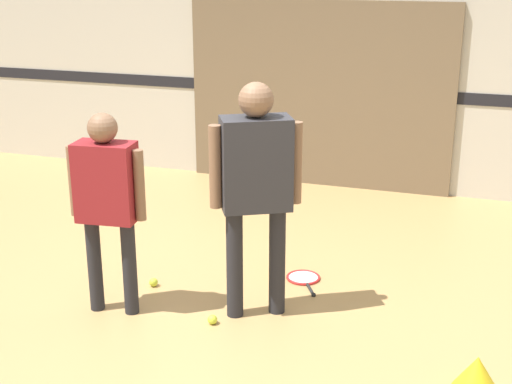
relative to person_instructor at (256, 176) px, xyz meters
name	(u,v)px	position (x,y,z in m)	size (l,w,h in m)	color
ground_plane	(220,325)	(-0.17, -0.24, -1.00)	(16.00, 16.00, 0.00)	tan
wall_back	(334,35)	(-0.17, 3.10, 0.60)	(16.00, 0.07, 3.20)	beige
wall_panel	(319,95)	(-0.31, 3.04, -0.02)	(2.82, 0.05, 1.95)	#756047
person_instructor	(256,176)	(0.00, 0.00, 0.00)	(0.55, 0.43, 1.62)	#232328
person_student_left	(107,193)	(-0.95, -0.27, -0.13)	(0.53, 0.26, 1.41)	#232328
racket_spare_on_floor	(304,278)	(0.18, 0.63, -0.99)	(0.36, 0.47, 0.03)	red
tennis_ball_near_instructor	(213,319)	(-0.23, -0.24, -0.97)	(0.07, 0.07, 0.07)	#CCE038
tennis_ball_by_spare_racket	(274,273)	(-0.05, 0.60, -0.97)	(0.07, 0.07, 0.07)	#CCE038
tennis_ball_stray_left	(153,282)	(-0.87, 0.16, -0.97)	(0.07, 0.07, 0.07)	#CCE038
training_cone	(477,373)	(1.49, -0.49, -0.89)	(0.27, 0.27, 0.22)	yellow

